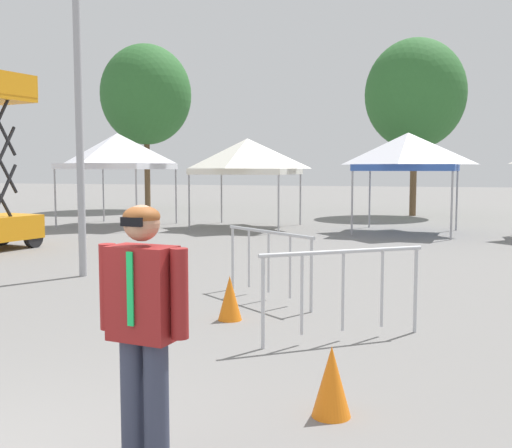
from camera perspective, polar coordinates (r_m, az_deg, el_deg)
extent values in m
cylinder|color=#9E9EA3|center=(21.43, -18.43, 2.51)|extent=(0.06, 0.06, 2.21)
cylinder|color=#9E9EA3|center=(19.82, -11.23, 2.48)|extent=(0.06, 0.06, 2.21)
cylinder|color=#9E9EA3|center=(23.98, -14.21, 2.87)|extent=(0.06, 0.06, 2.21)
cylinder|color=#9E9EA3|center=(22.55, -7.56, 2.85)|extent=(0.06, 0.06, 2.21)
pyramid|color=white|center=(21.89, -12.95, 6.97)|extent=(3.22, 3.22, 1.06)
cube|color=white|center=(21.88, -12.91, 5.32)|extent=(3.19, 3.19, 0.20)
cylinder|color=#9E9EA3|center=(19.87, -6.33, 2.30)|extent=(0.06, 0.06, 2.03)
cylinder|color=#9E9EA3|center=(18.87, 2.14, 2.18)|extent=(0.06, 0.06, 2.03)
cylinder|color=#9E9EA3|center=(22.68, -3.28, 2.68)|extent=(0.06, 0.06, 2.03)
cylinder|color=#9E9EA3|center=(21.81, 4.21, 2.57)|extent=(0.06, 0.06, 2.03)
pyramid|color=white|center=(20.74, -0.82, 6.67)|extent=(3.19, 3.19, 1.02)
cube|color=white|center=(20.73, -0.82, 4.99)|extent=(3.16, 3.16, 0.20)
cylinder|color=#9E9EA3|center=(18.37, 9.06, 2.23)|extent=(0.06, 0.06, 2.16)
cylinder|color=#9E9EA3|center=(17.99, 18.00, 1.98)|extent=(0.06, 0.06, 2.16)
cylinder|color=#9E9EA3|center=(21.17, 10.68, 2.59)|extent=(0.06, 0.06, 2.16)
cylinder|color=#9E9EA3|center=(20.84, 18.43, 2.37)|extent=(0.06, 0.06, 2.16)
pyramid|color=white|center=(19.53, 14.14, 6.92)|extent=(3.19, 3.19, 0.99)
cube|color=#3359B2|center=(19.52, 14.11, 5.18)|extent=(3.16, 3.16, 0.20)
cylinder|color=black|center=(17.38, -22.89, -1.05)|extent=(0.26, 0.50, 0.48)
cylinder|color=black|center=(16.48, -20.26, -1.28)|extent=(0.26, 0.50, 0.48)
cylinder|color=black|center=(15.92, -22.94, 2.26)|extent=(0.26, 1.00, 1.65)
cylinder|color=black|center=(15.92, -22.94, 2.26)|extent=(0.26, 1.00, 1.65)
cube|color=orange|center=(17.09, -21.54, 11.81)|extent=(1.32, 0.30, 0.55)
cube|color=orange|center=(15.93, -22.94, 12.27)|extent=(0.45, 2.16, 0.55)
cylinder|color=#33384C|center=(4.17, -11.52, -16.59)|extent=(0.16, 0.16, 0.92)
cylinder|color=#33384C|center=(4.07, -9.36, -17.09)|extent=(0.16, 0.16, 0.92)
cube|color=maroon|center=(3.90, -10.64, -6.43)|extent=(0.45, 0.29, 0.60)
cylinder|color=maroon|center=(4.06, -13.79, -5.76)|extent=(0.11, 0.11, 0.56)
cylinder|color=maroon|center=(3.75, -7.23, -6.53)|extent=(0.11, 0.11, 0.56)
sphere|color=tan|center=(3.84, -10.75, 0.09)|extent=(0.23, 0.23, 0.23)
ellipsoid|color=brown|center=(3.84, -10.76, 0.69)|extent=(0.23, 0.23, 0.14)
cube|color=black|center=(3.75, -11.68, 0.19)|extent=(0.15, 0.04, 0.06)
cube|color=#19BF59|center=(3.79, -11.80, -6.03)|extent=(0.05, 0.02, 0.46)
cylinder|color=#9E9EA3|center=(11.79, -16.44, 12.81)|extent=(0.14, 0.14, 7.22)
cylinder|color=brown|center=(30.53, -10.23, 4.98)|extent=(0.28, 0.28, 3.89)
ellipsoid|color=#2D662D|center=(30.74, -10.34, 11.92)|extent=(4.43, 4.43, 4.87)
cylinder|color=brown|center=(26.97, 14.63, 4.48)|extent=(0.28, 0.28, 3.50)
ellipsoid|color=#2D662D|center=(27.16, 14.80, 11.78)|extent=(4.25, 4.25, 4.68)
cylinder|color=#B7BABF|center=(7.07, 8.26, -2.59)|extent=(1.70, 1.31, 0.05)
cylinder|color=#B7BABF|center=(7.68, 14.82, -6.07)|extent=(0.04, 0.04, 1.05)
cylinder|color=#B7BABF|center=(6.76, 0.66, -7.42)|extent=(0.04, 0.04, 1.05)
cylinder|color=#B7BABF|center=(7.41, 11.81, -6.00)|extent=(0.04, 0.04, 0.92)
cylinder|color=#B7BABF|center=(7.15, 8.21, -6.34)|extent=(0.04, 0.04, 0.92)
cylinder|color=#B7BABF|center=(6.92, 4.35, -6.69)|extent=(0.04, 0.04, 0.92)
cylinder|color=#B7BABF|center=(9.19, 1.20, -0.76)|extent=(1.71, 1.30, 0.05)
cylinder|color=#B7BABF|center=(8.50, 5.24, -4.84)|extent=(0.04, 0.04, 1.05)
cylinder|color=#B7BABF|center=(10.07, -2.22, -3.25)|extent=(0.04, 0.04, 1.05)
cylinder|color=#B7BABF|center=(8.84, 3.24, -4.09)|extent=(0.04, 0.04, 0.92)
cylinder|color=#B7BABF|center=(9.25, 1.19, -3.67)|extent=(0.04, 0.04, 0.92)
cylinder|color=#B7BABF|center=(9.67, -0.68, -3.28)|extent=(0.04, 0.04, 0.92)
cone|color=orange|center=(5.08, 7.14, -14.51)|extent=(0.32, 0.32, 0.58)
cone|color=orange|center=(8.08, -2.49, -6.98)|extent=(0.32, 0.32, 0.60)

